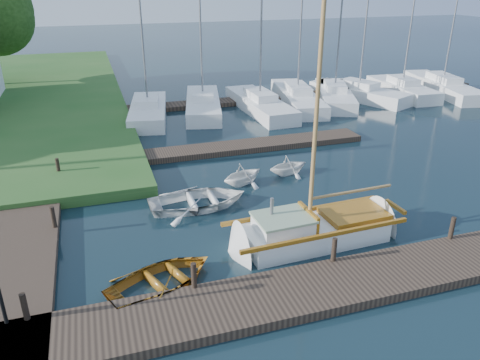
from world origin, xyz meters
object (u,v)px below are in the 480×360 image
object	(u,v)px
sailboat	(318,231)
tender_b	(243,173)
dinghy	(162,276)
tender_d	(288,164)
marina_boat_1	(203,103)
mooring_post_0	(25,306)
marina_boat_2	(260,103)
marina_boat_6	(402,88)
mooring_post_3	(452,228)
marina_boat_0	(148,110)
mooring_post_5	(58,167)
marina_boat_7	(443,85)
mooring_post_4	(53,217)
marina_boat_3	(297,96)
mooring_post_1	(194,275)
tender_a	(198,198)
marina_boat_4	(335,94)
marina_boat_5	(359,92)
mooring_post_2	(334,250)

from	to	relation	value
sailboat	tender_b	world-z (taller)	sailboat
dinghy	tender_d	distance (m)	9.82
sailboat	marina_boat_1	xyz separation A→B (m)	(0.21, 17.87, 0.22)
mooring_post_0	tender_d	size ratio (longest dim) A/B	0.41
marina_boat_2	marina_boat_6	size ratio (longest dim) A/B	0.98
mooring_post_3	marina_boat_0	world-z (taller)	marina_boat_0
tender_b	marina_boat_1	bearing A→B (deg)	-27.97
mooring_post_5	dinghy	size ratio (longest dim) A/B	0.23
mooring_post_5	marina_boat_7	world-z (taller)	marina_boat_7
mooring_post_5	marina_boat_6	world-z (taller)	marina_boat_6
mooring_post_4	marina_boat_6	world-z (taller)	marina_boat_6
mooring_post_3	sailboat	size ratio (longest dim) A/B	0.08
dinghy	marina_boat_3	world-z (taller)	marina_boat_3
mooring_post_1	tender_a	distance (m)	5.72
dinghy	marina_boat_4	size ratio (longest dim) A/B	0.30
tender_b	marina_boat_6	bearing A→B (deg)	-76.64
sailboat	tender_d	world-z (taller)	sailboat
sailboat	marina_boat_2	bearing A→B (deg)	74.43
mooring_post_4	marina_boat_4	world-z (taller)	marina_boat_4
marina_boat_3	marina_boat_6	world-z (taller)	marina_boat_3
mooring_post_3	marina_boat_6	world-z (taller)	marina_boat_6
mooring_post_4	mooring_post_5	world-z (taller)	same
marina_boat_2	marina_boat_5	distance (m)	8.29
marina_boat_7	marina_boat_5	bearing A→B (deg)	100.96
sailboat	dinghy	bearing A→B (deg)	-172.27
dinghy	marina_boat_2	xyz separation A→B (m)	(9.58, 17.72, 0.21)
marina_boat_4	marina_boat_7	world-z (taller)	marina_boat_7
mooring_post_2	tender_b	size ratio (longest dim) A/B	0.39
marina_boat_4	mooring_post_4	bearing A→B (deg)	148.81
sailboat	marina_boat_0	size ratio (longest dim) A/B	0.98
tender_a	marina_boat_3	size ratio (longest dim) A/B	0.33
mooring_post_1	mooring_post_5	world-z (taller)	same
mooring_post_1	mooring_post_5	size ratio (longest dim) A/B	1.00
dinghy	marina_boat_3	xyz separation A→B (m)	(12.84, 18.74, 0.22)
sailboat	marina_boat_5	distance (m)	21.42
mooring_post_2	tender_a	distance (m)	6.35
mooring_post_0	mooring_post_2	bearing A→B (deg)	0.00
sailboat	mooring_post_1	bearing A→B (deg)	-162.47
tender_d	marina_boat_0	bearing A→B (deg)	14.12
sailboat	tender_d	size ratio (longest dim) A/B	5.02
dinghy	marina_boat_3	bearing A→B (deg)	-56.52
tender_b	marina_boat_1	xyz separation A→B (m)	(1.21, 12.45, 0.02)
mooring_post_0	sailboat	distance (m)	9.50
mooring_post_5	marina_boat_4	distance (m)	21.09
mooring_post_1	marina_boat_6	bearing A→B (deg)	42.96
marina_boat_3	marina_boat_4	xyz separation A→B (m)	(2.91, -0.19, -0.00)
mooring_post_3	tender_b	world-z (taller)	mooring_post_3
tender_b	marina_boat_4	bearing A→B (deg)	-64.89
mooring_post_2	tender_d	size ratio (longest dim) A/B	0.41
mooring_post_2	tender_b	xyz separation A→B (m)	(-0.68, 7.16, -0.15)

